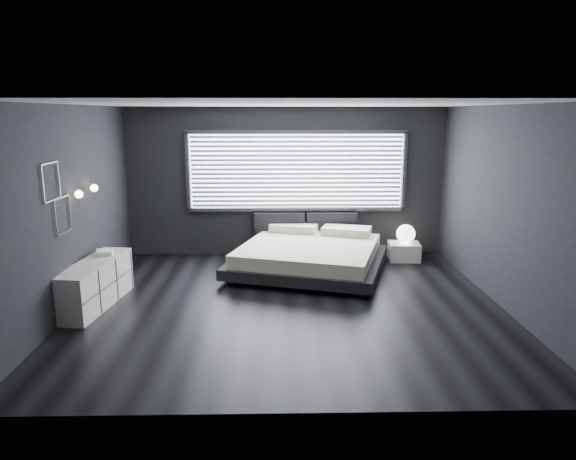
{
  "coord_description": "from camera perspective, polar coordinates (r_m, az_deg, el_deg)",
  "views": [
    {
      "loc": [
        -0.17,
        -6.95,
        2.69
      ],
      "look_at": [
        0.0,
        0.85,
        0.9
      ],
      "focal_mm": 32.0,
      "sensor_mm": 36.0,
      "label": 1
    }
  ],
  "objects": [
    {
      "name": "sconce_near",
      "position": [
        7.59,
        -22.24,
        3.7
      ],
      "size": [
        0.18,
        0.11,
        0.11
      ],
      "color": "silver",
      "rests_on": "ground"
    },
    {
      "name": "wall_art_upper",
      "position": [
        7.04,
        -24.82,
        4.89
      ],
      "size": [
        0.01,
        0.48,
        0.48
      ],
      "color": "#47474C",
      "rests_on": "ground"
    },
    {
      "name": "sconce_far",
      "position": [
        8.14,
        -20.76,
        4.39
      ],
      "size": [
        0.18,
        0.11,
        0.11
      ],
      "color": "silver",
      "rests_on": "ground"
    },
    {
      "name": "nightstand",
      "position": [
        9.8,
        12.74,
        -2.35
      ],
      "size": [
        0.6,
        0.52,
        0.33
      ],
      "primitive_type": "cube",
      "rotation": [
        0.0,
        0.0,
        -0.09
      ],
      "color": "white",
      "rests_on": "ground"
    },
    {
      "name": "wall_art_lower",
      "position": [
        7.33,
        -23.72,
        1.54
      ],
      "size": [
        0.01,
        0.48,
        0.48
      ],
      "color": "#47474C",
      "rests_on": "ground"
    },
    {
      "name": "window",
      "position": [
        9.71,
        0.95,
        6.53
      ],
      "size": [
        4.14,
        0.09,
        1.52
      ],
      "color": "white",
      "rests_on": "ground"
    },
    {
      "name": "room",
      "position": [
        7.07,
        0.15,
        2.41
      ],
      "size": [
        6.04,
        6.0,
        2.8
      ],
      "color": "black",
      "rests_on": "ground"
    },
    {
      "name": "orb_lamp",
      "position": [
        9.74,
        12.95,
        -0.41
      ],
      "size": [
        0.34,
        0.34,
        0.34
      ],
      "primitive_type": "sphere",
      "color": "white",
      "rests_on": "nightstand"
    },
    {
      "name": "dresser",
      "position": [
        7.8,
        -20.64,
        -5.62
      ],
      "size": [
        0.65,
        1.65,
        0.64
      ],
      "color": "white",
      "rests_on": "ground"
    },
    {
      "name": "bed",
      "position": [
        8.89,
        2.41,
        -2.72
      ],
      "size": [
        3.02,
        2.95,
        0.63
      ],
      "color": "black",
      "rests_on": "ground"
    },
    {
      "name": "headboard",
      "position": [
        9.84,
        1.97,
        0.46
      ],
      "size": [
        1.96,
        0.16,
        0.52
      ],
      "color": "black",
      "rests_on": "ground"
    },
    {
      "name": "book_stack",
      "position": [
        8.06,
        -19.78,
        -2.34
      ],
      "size": [
        0.31,
        0.36,
        0.06
      ],
      "color": "white",
      "rests_on": "dresser"
    }
  ]
}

